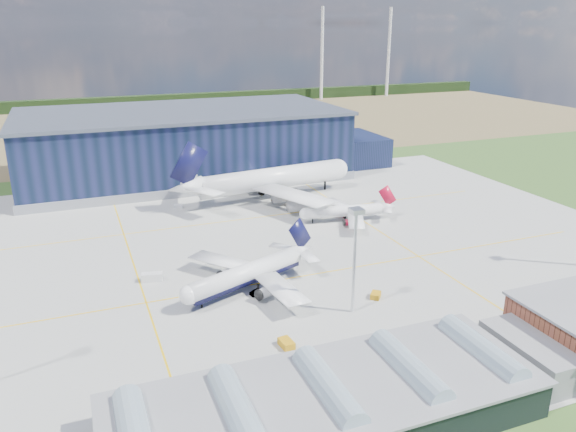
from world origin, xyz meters
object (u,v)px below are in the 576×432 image
at_px(airliner_red, 344,205).
at_px(gse_tug_a, 286,344).
at_px(light_mast_center, 355,244).
at_px(airliner_widebody, 273,167).
at_px(gse_cart_b, 178,206).
at_px(hangar, 190,146).
at_px(gse_van_a, 152,277).
at_px(airliner_navy, 246,264).
at_px(car_b, 259,292).
at_px(car_a, 473,336).
at_px(gse_van_c, 427,336).
at_px(gse_tug_b, 376,295).
at_px(gse_tug_c, 292,203).

distance_m(airliner_red, gse_tug_a, 73.23).
relative_size(light_mast_center, airliner_red, 0.73).
height_order(airliner_widebody, gse_cart_b, airliner_widebody).
relative_size(hangar, gse_van_a, 30.25).
bearing_deg(airliner_navy, car_b, 96.11).
bearing_deg(car_a, airliner_red, 7.82).
relative_size(hangar, airliner_navy, 3.68).
bearing_deg(light_mast_center, car_b, 137.53).
xyz_separation_m(airliner_widebody, gse_van_c, (-4.89, -98.46, -9.75)).
distance_m(airliner_red, car_b, 55.16).
height_order(gse_tug_a, gse_tug_b, gse_tug_a).
bearing_deg(car_a, hangar, 23.56).
xyz_separation_m(airliner_red, gse_van_a, (-61.43, -21.49, -4.12)).
distance_m(gse_tug_a, gse_van_a, 42.67).
relative_size(airliner_navy, gse_tug_a, 11.27).
bearing_deg(light_mast_center, airliner_widebody, 81.46).
distance_m(hangar, car_a, 145.21).
relative_size(gse_tug_a, car_a, 1.06).
relative_size(airliner_widebody, gse_tug_b, 23.15).
height_order(hangar, gse_van_c, hangar).
xyz_separation_m(gse_tug_a, car_a, (34.63, -10.38, -0.17)).
distance_m(light_mast_center, gse_van_a, 50.12).
bearing_deg(gse_tug_b, gse_van_c, -50.19).
bearing_deg(gse_cart_b, gse_tug_b, -146.10).
height_order(light_mast_center, gse_tug_a, light_mast_center).
relative_size(light_mast_center, airliner_widebody, 0.34).
relative_size(gse_van_a, gse_tug_c, 1.37).
height_order(airliner_widebody, car_b, airliner_widebody).
bearing_deg(car_b, gse_tug_a, 161.12).
relative_size(hangar, gse_van_c, 25.84).
bearing_deg(airliner_navy, gse_tug_b, 128.54).
bearing_deg(airliner_navy, airliner_widebody, -137.38).
xyz_separation_m(airliner_widebody, gse_van_a, (-49.47, -51.95, -10.05)).
xyz_separation_m(gse_tug_a, gse_tug_b, (25.71, 11.35, -0.09)).
distance_m(gse_van_a, gse_tug_c, 67.52).
relative_size(airliner_red, gse_van_a, 6.61).
bearing_deg(airliner_widebody, gse_van_a, -141.09).
height_order(gse_tug_b, gse_van_c, gse_van_c).
height_order(hangar, car_b, hangar).
bearing_deg(car_b, hangar, -18.32).
distance_m(light_mast_center, gse_tug_b, 17.12).
xyz_separation_m(airliner_red, car_a, (-7.66, -70.00, -4.60)).
height_order(gse_tug_c, gse_cart_b, gse_tug_c).
xyz_separation_m(gse_tug_c, car_a, (1.25, -90.95, -0.21)).
distance_m(hangar, car_b, 111.09).
xyz_separation_m(airliner_navy, gse_tug_a, (-0.15, -25.62, -5.70)).
bearing_deg(airliner_widebody, gse_tug_c, -79.72).
relative_size(light_mast_center, car_b, 5.61).
xyz_separation_m(car_a, car_b, (-32.64, 32.60, 0.12)).
distance_m(airliner_navy, gse_tug_b, 29.85).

